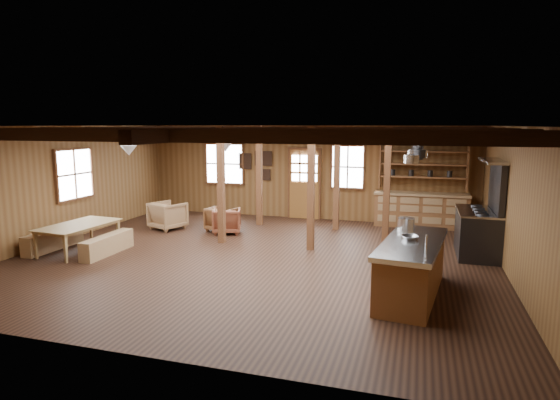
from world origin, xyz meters
name	(u,v)px	position (x,y,z in m)	size (l,w,h in m)	color
room	(254,193)	(0.00, 0.00, 1.40)	(10.04, 9.04, 2.84)	black
ceiling_joists	(256,132)	(0.00, 0.18, 2.68)	(9.80, 8.82, 0.18)	black
timber_posts	(302,182)	(0.52, 2.08, 1.40)	(3.95, 2.35, 2.80)	#452513
back_door	(304,190)	(0.00, 4.45, 0.88)	(1.02, 0.08, 2.15)	brown
window_back_left	(225,164)	(-2.60, 4.46, 1.60)	(1.32, 0.06, 1.32)	white
window_back_right	(348,167)	(1.30, 4.46, 1.60)	(1.02, 0.06, 1.32)	white
window_left	(74,174)	(-4.96, 0.50, 1.60)	(0.14, 1.24, 1.32)	white
notice_boards	(257,163)	(-1.50, 4.46, 1.64)	(1.08, 0.03, 0.90)	beige
back_counter	(421,206)	(3.40, 4.20, 0.60)	(2.55, 0.60, 2.45)	brown
pendant_lamps	(180,149)	(-2.25, 1.00, 2.25)	(1.86, 2.36, 0.66)	#29292B
pot_rack	(417,154)	(3.25, 0.27, 2.27)	(0.41, 3.00, 0.45)	#29292B
kitchen_island	(412,268)	(3.27, -1.38, 0.48)	(1.20, 2.59, 1.20)	brown
step_stool	(399,253)	(3.00, 0.59, 0.19)	(0.43, 0.31, 0.38)	#986B45
commercial_range	(481,225)	(4.65, 1.58, 0.67)	(0.87, 1.70, 2.09)	#29292B
dining_table	(81,238)	(-3.90, -0.68, 0.31)	(1.78, 0.99, 0.63)	#9B7846
bench_wall	(54,240)	(-4.65, -0.68, 0.22)	(0.30, 1.62, 0.45)	#986B45
bench_aisle	(107,245)	(-3.20, -0.68, 0.21)	(0.29, 1.53, 0.42)	#986B45
armchair_a	(227,221)	(-1.47, 1.94, 0.33)	(0.70, 0.72, 0.66)	brown
armchair_b	(222,219)	(-1.70, 2.14, 0.32)	(0.69, 0.71, 0.65)	brown
armchair_c	(168,215)	(-3.21, 1.94, 0.38)	(0.80, 0.83, 0.75)	olive
counter_pot	(406,223)	(3.13, -0.39, 1.03)	(0.31, 0.31, 0.18)	silver
bowl	(410,237)	(3.22, -1.29, 0.97)	(0.27, 0.27, 0.07)	silver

